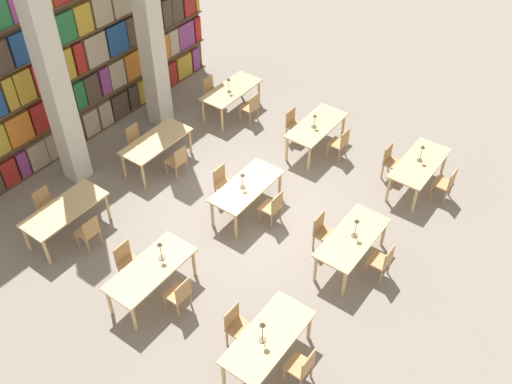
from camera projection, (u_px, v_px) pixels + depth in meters
The scene contains 38 objects.
ground_plane at pixel (246, 209), 13.28m from camera, with size 40.00×40.00×0.00m, color gray.
bookshelf_bank at pixel (75, 42), 13.76m from camera, with size 8.99×0.35×5.50m.
pillar_left at pixel (50, 68), 12.18m from camera, with size 0.50×0.50×6.00m.
pillar_center at pixel (148, 19), 13.96m from camera, with size 0.50×0.50×6.00m.
reading_table_0 at pixel (268, 339), 9.88m from camera, with size 1.85×0.82×0.77m.
chair_0 at pixel (302, 366), 9.72m from camera, with size 0.42×0.40×0.88m.
chair_1 at pixel (237, 326), 10.33m from camera, with size 0.42×0.40×0.88m.
desk_lamp_0 at pixel (262, 329), 9.53m from camera, with size 0.14×0.14×0.50m.
reading_table_1 at pixel (352, 240), 11.63m from camera, with size 1.85×0.82×0.77m.
chair_2 at pixel (382, 261), 11.47m from camera, with size 0.42×0.40×0.88m.
chair_3 at pixel (323, 232), 12.09m from camera, with size 0.42×0.40×0.88m.
desk_lamp_1 at pixel (356, 225), 11.38m from camera, with size 0.14×0.14×0.48m.
reading_table_2 at pixel (419, 165), 13.41m from camera, with size 1.85×0.82×0.77m.
chair_4 at pixel (446, 183), 13.24m from camera, with size 0.42×0.40×0.88m.
chair_5 at pixel (391, 161), 13.86m from camera, with size 0.42×0.40×0.88m.
desk_lamp_2 at pixel (422, 150), 13.20m from camera, with size 0.14×0.14×0.45m.
reading_table_3 at pixel (151, 271), 11.02m from camera, with size 1.85×0.82×0.77m.
chair_6 at pixel (179, 294), 10.86m from camera, with size 0.42×0.40×0.88m.
chair_7 at pixel (128, 261), 11.47m from camera, with size 0.42×0.40×0.88m.
desk_lamp_3 at pixel (160, 248), 10.95m from camera, with size 0.14×0.14×0.45m.
reading_table_4 at pixel (247, 188), 12.81m from camera, with size 1.85×0.82×0.77m.
chair_8 at pixel (272, 207), 12.65m from camera, with size 0.42×0.40×0.88m.
chair_9 at pixel (223, 183), 13.26m from camera, with size 0.42×0.40×0.88m.
desk_lamp_4 at pixel (243, 178), 12.51m from camera, with size 0.14×0.14×0.42m.
reading_table_5 at pixel (316, 127), 14.55m from camera, with size 1.85×0.82×0.77m.
chair_10 at pixel (340, 143), 14.39m from camera, with size 0.42×0.40×0.88m.
chair_11 at pixel (294, 124), 15.01m from camera, with size 0.42×0.40×0.88m.
desk_lamp_5 at pixel (315, 118), 14.23m from camera, with size 0.14×0.14×0.39m.
reading_table_6 at pixel (65, 212), 12.25m from camera, with size 1.85×0.82×0.77m.
chair_12 at pixel (89, 232), 12.08m from camera, with size 0.42×0.40×0.88m.
chair_13 at pixel (47, 205), 12.70m from camera, with size 0.42×0.40×0.88m.
reading_table_7 at pixel (156, 143), 14.05m from camera, with size 1.85×0.82×0.77m.
chair_14 at pixel (177, 161), 13.87m from camera, with size 0.42×0.40×0.88m.
chair_15 at pixel (137, 140), 14.48m from camera, with size 0.42×0.40×0.88m.
reading_table_8 at pixel (231, 92), 15.80m from camera, with size 1.85×0.82×0.77m.
chair_16 at pixel (251, 107), 15.60m from camera, with size 0.42×0.40×0.88m.
chair_17 at pixel (211, 91), 16.22m from camera, with size 0.42×0.40×0.88m.
desk_lamp_6 at pixel (229, 83), 15.43m from camera, with size 0.14×0.14×0.44m.
Camera 1 is at (-7.60, -5.86, 9.19)m, focal length 40.00 mm.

